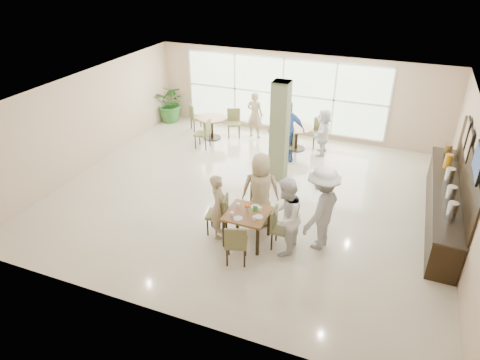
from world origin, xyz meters
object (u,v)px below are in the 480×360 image
at_px(buffet_counter, 445,202).
at_px(adult_b, 323,132).
at_px(teen_right, 285,217).
at_px(round_table_right, 297,133).
at_px(teen_left, 219,206).
at_px(potted_plant, 171,103).
at_px(teen_far, 261,190).
at_px(adult_a, 286,131).
at_px(teen_standing, 322,208).
at_px(main_table, 247,216).
at_px(adult_standing, 255,115).
at_px(round_table_left, 212,123).

xyz_separation_m(buffet_counter, adult_b, (-3.49, 2.74, 0.19)).
bearing_deg(teen_right, buffet_counter, 127.38).
distance_m(round_table_right, teen_left, 5.25).
relative_size(round_table_right, teen_left, 0.67).
xyz_separation_m(round_table_right, potted_plant, (-5.00, 0.70, 0.16)).
bearing_deg(teen_far, adult_a, -100.95).
bearing_deg(teen_standing, teen_left, -62.40).
bearing_deg(adult_b, buffet_counter, 48.84).
bearing_deg(teen_standing, adult_a, -137.93).
relative_size(teen_standing, adult_a, 1.02).
height_order(teen_left, teen_right, teen_right).
distance_m(main_table, adult_a, 4.34).
bearing_deg(adult_b, teen_left, -16.33).
xyz_separation_m(potted_plant, adult_standing, (3.41, -0.25, 0.08)).
relative_size(teen_left, teen_standing, 0.80).
relative_size(main_table, teen_standing, 0.47).
distance_m(potted_plant, teen_right, 8.58).
relative_size(teen_right, teen_standing, 0.92).
bearing_deg(buffet_counter, adult_a, 156.91).
xyz_separation_m(teen_far, adult_standing, (-1.91, 4.89, -0.10)).
height_order(teen_right, adult_a, adult_a).
height_order(adult_b, adult_standing, adult_standing).
xyz_separation_m(teen_right, adult_standing, (-2.75, 5.72, -0.08)).
xyz_separation_m(main_table, buffet_counter, (4.04, 2.43, -0.10)).
distance_m(round_table_left, teen_right, 6.50).
height_order(round_table_right, teen_standing, teen_standing).
xyz_separation_m(round_table_left, adult_standing, (1.32, 0.65, 0.25)).
distance_m(teen_far, teen_standing, 1.52).
relative_size(round_table_right, adult_standing, 0.64).
distance_m(teen_left, adult_a, 4.34).
bearing_deg(round_table_left, buffet_counter, -19.69).
bearing_deg(teen_far, adult_standing, -86.35).
relative_size(round_table_left, round_table_right, 0.97).
xyz_separation_m(teen_right, adult_b, (-0.31, 5.21, -0.14)).
xyz_separation_m(teen_standing, adult_standing, (-3.40, 5.23, -0.16)).
bearing_deg(teen_left, main_table, -102.79).
bearing_deg(teen_standing, round_table_right, -143.41).
xyz_separation_m(buffet_counter, teen_right, (-3.18, -2.47, 0.33)).
bearing_deg(adult_standing, round_table_left, 33.06).
distance_m(main_table, round_table_right, 5.23).
bearing_deg(teen_right, main_table, -93.35).
relative_size(round_table_left, teen_left, 0.64).
bearing_deg(main_table, round_table_left, 122.52).
height_order(round_table_left, potted_plant, potted_plant).
distance_m(teen_left, teen_right, 1.54).
height_order(teen_left, adult_standing, adult_standing).
xyz_separation_m(main_table, adult_a, (-0.39, 4.32, 0.29)).
relative_size(potted_plant, adult_standing, 0.90).
xyz_separation_m(round_table_left, potted_plant, (-2.09, 0.91, 0.17)).
xyz_separation_m(round_table_left, teen_right, (4.06, -5.06, 0.34)).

